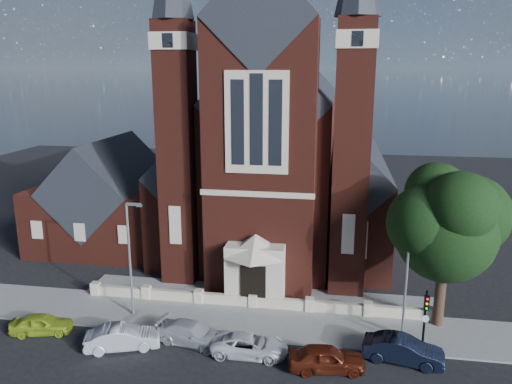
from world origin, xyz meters
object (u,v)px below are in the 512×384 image
at_px(street_lamp_right, 408,270).
at_px(car_white_suv, 250,345).
at_px(street_tree, 449,227).
at_px(car_lime_van, 42,324).
at_px(traffic_signal, 425,313).
at_px(parish_hall, 110,202).
at_px(street_lamp_left, 131,253).
at_px(church, 281,156).
at_px(car_silver_a, 122,338).
at_px(car_dark_red, 326,358).
at_px(car_navy, 403,350).
at_px(car_silver_b, 192,334).

height_order(street_lamp_right, car_white_suv, street_lamp_right).
distance_m(street_tree, car_white_suv, 14.36).
xyz_separation_m(car_lime_van, car_white_suv, (13.64, -0.28, -0.02)).
bearing_deg(traffic_signal, parish_hall, 150.02).
bearing_deg(street_lamp_left, car_white_suv, -21.90).
bearing_deg(street_lamp_right, church, 118.04).
relative_size(car_silver_a, car_dark_red, 1.02).
relative_size(street_tree, car_navy, 2.32).
bearing_deg(car_silver_b, church, 5.38).
bearing_deg(car_lime_van, car_dark_red, -107.15).
xyz_separation_m(street_lamp_left, car_silver_b, (4.99, -2.84, -3.93)).
height_order(parish_hall, car_lime_van, parish_hall).
bearing_deg(car_lime_van, church, -43.78).
bearing_deg(traffic_signal, car_lime_van, -176.03).
height_order(car_lime_van, car_silver_a, car_silver_a).
relative_size(parish_hall, car_lime_van, 3.18).
relative_size(parish_hall, car_silver_a, 2.75).
height_order(traffic_signal, car_silver_b, traffic_signal).
distance_m(street_lamp_left, car_lime_van, 7.09).
bearing_deg(car_navy, car_silver_b, 100.66).
bearing_deg(car_silver_b, car_white_suv, -87.15).
height_order(street_lamp_left, traffic_signal, street_lamp_left).
relative_size(parish_hall, traffic_signal, 3.05).
xyz_separation_m(car_lime_van, car_silver_b, (9.91, 0.39, 0.02)).
height_order(car_silver_a, car_white_suv, car_silver_a).
xyz_separation_m(street_lamp_left, car_silver_a, (0.97, -4.07, -3.87)).
xyz_separation_m(street_lamp_right, car_dark_red, (-4.73, -4.32, -3.86)).
bearing_deg(parish_hall, car_silver_a, -63.37).
distance_m(parish_hall, street_lamp_left, 16.18).
relative_size(car_dark_red, car_navy, 0.95).
height_order(church, street_lamp_right, church).
relative_size(street_lamp_left, traffic_signal, 2.02).
height_order(parish_hall, street_lamp_left, parish_hall).
xyz_separation_m(street_lamp_left, car_dark_red, (13.27, -4.32, -3.86)).
distance_m(street_tree, street_lamp_right, 3.84).
bearing_deg(street_lamp_left, car_silver_b, -29.61).
bearing_deg(street_tree, car_silver_a, -163.51).
bearing_deg(car_dark_red, church, 4.96).
bearing_deg(street_lamp_left, traffic_signal, -4.76).
relative_size(car_lime_van, car_white_suv, 0.84).
xyz_separation_m(church, street_tree, (12.60, -17.23, -1.23)).
distance_m(church, car_white_suv, 23.69).
distance_m(church, parish_hall, 17.26).
distance_m(church, car_dark_red, 25.01).
bearing_deg(street_lamp_right, car_silver_a, -166.55).
height_order(parish_hall, car_white_suv, parish_hall).
height_order(church, car_dark_red, church).
distance_m(car_silver_b, car_navy, 12.64).
distance_m(car_white_suv, car_dark_red, 4.62).
relative_size(church, street_lamp_left, 4.31).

